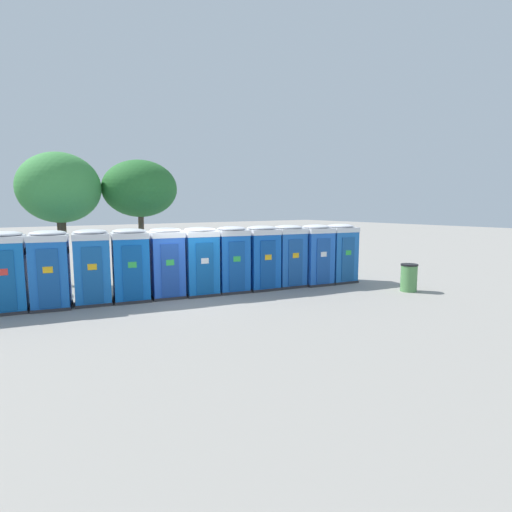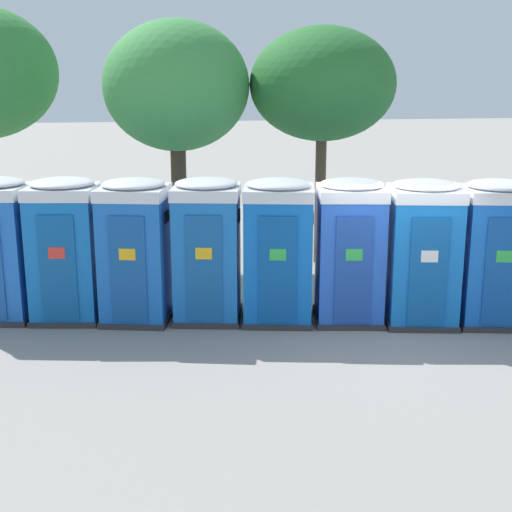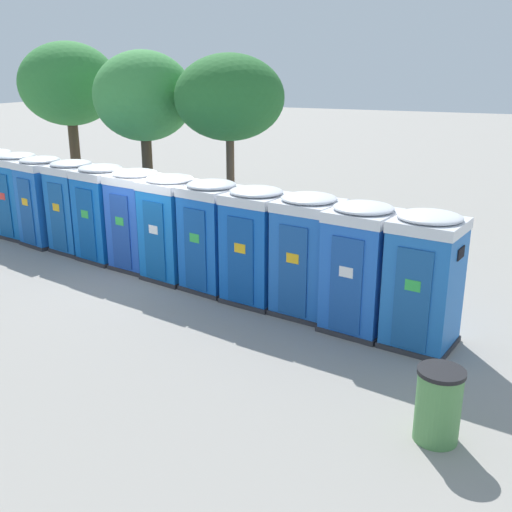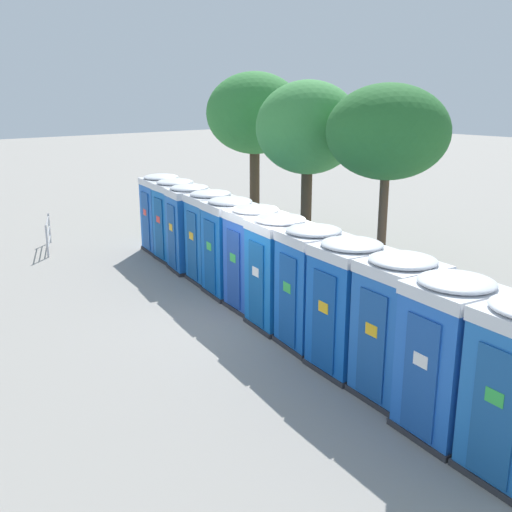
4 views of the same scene
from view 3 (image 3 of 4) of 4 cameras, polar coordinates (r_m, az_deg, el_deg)
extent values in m
plane|color=gray|center=(15.08, -10.27, -1.84)|extent=(120.00, 120.00, 0.00)
cube|color=#2D2D33|center=(20.60, -23.03, 2.43)|extent=(1.45, 1.42, 0.10)
cube|color=black|center=(19.73, -22.75, 7.32)|extent=(0.09, 0.36, 0.20)
cube|color=#2D2D33|center=(19.56, -21.13, 1.90)|extent=(1.37, 1.37, 0.10)
cube|color=blue|center=(19.31, -21.49, 5.04)|extent=(1.30, 1.31, 2.10)
cube|color=#0E5097|center=(19.01, -22.90, 4.46)|extent=(0.62, 0.13, 1.85)
cube|color=red|center=(18.95, -23.04, 5.26)|extent=(0.28, 0.05, 0.20)
cube|color=black|center=(18.71, -20.72, 7.06)|extent=(0.08, 0.36, 0.20)
cube|color=silver|center=(19.12, -21.87, 8.40)|extent=(1.34, 1.35, 0.20)
ellipsoid|color=silver|center=(19.10, -21.93, 8.84)|extent=(1.28, 1.28, 0.18)
cube|color=#2D2D33|center=(18.52, -19.14, 1.27)|extent=(1.42, 1.44, 0.10)
cube|color=blue|center=(18.25, -19.48, 4.58)|extent=(1.35, 1.37, 2.10)
cube|color=#144C99|center=(17.98, -21.02, 3.98)|extent=(0.60, 0.17, 1.85)
cube|color=yellow|center=(17.91, -21.17, 4.83)|extent=(0.27, 0.07, 0.20)
cube|color=black|center=(17.64, -18.72, 6.68)|extent=(0.11, 0.36, 0.20)
cube|color=silver|center=(18.05, -19.86, 8.14)|extent=(1.39, 1.41, 0.20)
ellipsoid|color=silver|center=(18.03, -19.91, 8.61)|extent=(1.32, 1.34, 0.18)
cube|color=#2D2D33|center=(17.58, -16.53, 0.69)|extent=(1.38, 1.40, 0.10)
cube|color=blue|center=(17.31, -16.84, 4.17)|extent=(1.32, 1.34, 2.10)
cube|color=#13519A|center=(17.00, -18.38, 3.52)|extent=(0.61, 0.15, 1.85)
cube|color=yellow|center=(16.92, -18.52, 4.41)|extent=(0.28, 0.06, 0.20)
cube|color=black|center=(16.72, -15.87, 6.38)|extent=(0.09, 0.36, 0.20)
cube|color=silver|center=(17.09, -17.18, 7.92)|extent=(1.36, 1.38, 0.20)
ellipsoid|color=silver|center=(17.07, -17.23, 8.41)|extent=(1.29, 1.31, 0.18)
cube|color=#2D2D33|center=(16.61, -13.99, -0.08)|extent=(1.44, 1.42, 0.10)
cube|color=blue|center=(16.32, -14.28, 3.60)|extent=(1.37, 1.36, 2.10)
cube|color=#0C4C9C|center=(15.99, -15.87, 2.90)|extent=(0.63, 0.16, 1.85)
cube|color=green|center=(15.92, -16.01, 3.85)|extent=(0.28, 0.07, 0.20)
cube|color=black|center=(15.71, -13.10, 5.90)|extent=(0.10, 0.36, 0.20)
cube|color=silver|center=(16.09, -14.59, 7.57)|extent=(1.42, 1.40, 0.20)
ellipsoid|color=silver|center=(16.07, -14.63, 8.10)|extent=(1.35, 1.33, 0.18)
cube|color=#2D2D33|center=(15.73, -10.95, -0.88)|extent=(1.36, 1.38, 0.10)
cube|color=blue|center=(15.42, -11.19, 3.00)|extent=(1.30, 1.32, 2.10)
cube|color=#1B449F|center=(15.05, -12.76, 2.24)|extent=(0.61, 0.14, 1.85)
cube|color=green|center=(14.97, -12.88, 3.25)|extent=(0.28, 0.06, 0.20)
cube|color=black|center=(14.85, -9.81, 5.44)|extent=(0.09, 0.36, 0.20)
cube|color=silver|center=(15.18, -11.45, 7.20)|extent=(1.34, 1.36, 0.20)
ellipsoid|color=silver|center=(15.15, -11.48, 7.76)|extent=(1.27, 1.29, 0.18)
cube|color=#2D2D33|center=(14.82, -7.84, -1.87)|extent=(1.43, 1.41, 0.10)
cube|color=blue|center=(14.50, -8.02, 2.24)|extent=(1.36, 1.35, 2.10)
cube|color=#0F529F|center=(14.12, -9.65, 1.42)|extent=(0.63, 0.16, 1.85)
cube|color=white|center=(14.04, -9.76, 2.49)|extent=(0.28, 0.06, 0.20)
cube|color=black|center=(13.92, -6.40, 4.78)|extent=(0.09, 0.36, 0.20)
cube|color=silver|center=(14.24, -8.22, 6.70)|extent=(1.40, 1.39, 0.20)
ellipsoid|color=silver|center=(14.21, -8.24, 7.29)|extent=(1.33, 1.32, 0.18)
cube|color=#2D2D33|center=(14.05, -4.06, -2.85)|extent=(1.41, 1.42, 0.10)
cube|color=blue|center=(13.70, -4.16, 1.46)|extent=(1.35, 1.35, 2.10)
cube|color=#11499A|center=(13.31, -5.81, 0.58)|extent=(0.61, 0.16, 1.85)
cube|color=green|center=(13.22, -5.90, 1.71)|extent=(0.28, 0.07, 0.20)
cube|color=black|center=(13.15, -2.33, 4.11)|extent=(0.10, 0.36, 0.20)
cube|color=silver|center=(13.43, -4.27, 6.17)|extent=(1.39, 1.39, 0.20)
ellipsoid|color=silver|center=(13.40, -4.28, 6.80)|extent=(1.32, 1.33, 0.18)
cube|color=#2D2D33|center=(13.31, 0.02, -4.00)|extent=(1.41, 1.38, 0.10)
cube|color=blue|center=(12.94, 0.02, 0.53)|extent=(1.35, 1.32, 2.10)
cube|color=#0F4698|center=(12.51, -1.50, -0.46)|extent=(0.64, 0.14, 1.85)
cube|color=yellow|center=(12.41, -1.55, 0.73)|extent=(0.28, 0.05, 0.20)
cube|color=black|center=(12.43, 2.31, 3.31)|extent=(0.08, 0.36, 0.20)
cube|color=silver|center=(12.65, 0.02, 5.51)|extent=(1.39, 1.36, 0.20)
ellipsoid|color=silver|center=(12.62, 0.02, 6.18)|extent=(1.32, 1.29, 0.18)
cube|color=#2D2D33|center=(12.72, 4.78, -5.12)|extent=(1.40, 1.38, 0.10)
cube|color=blue|center=(12.34, 4.91, -0.41)|extent=(1.33, 1.31, 2.10)
cube|color=#174B97|center=(11.88, 3.51, -1.48)|extent=(0.64, 0.13, 1.85)
cube|color=yellow|center=(11.78, 3.49, -0.23)|extent=(0.28, 0.05, 0.20)
cube|color=black|center=(11.86, 7.50, 2.47)|extent=(0.08, 0.36, 0.20)
cube|color=silver|center=(12.03, 5.06, 4.81)|extent=(1.37, 1.35, 0.20)
ellipsoid|color=silver|center=(12.00, 5.08, 5.51)|extent=(1.30, 1.29, 0.18)
cube|color=#2D2D33|center=(12.08, 9.59, -6.59)|extent=(1.42, 1.40, 0.10)
cube|color=blue|center=(11.68, 9.86, -1.67)|extent=(1.35, 1.33, 2.10)
cube|color=#194B9E|center=(11.21, 8.54, -2.85)|extent=(0.64, 0.14, 1.85)
cube|color=white|center=(11.10, 8.56, -1.54)|extent=(0.28, 0.06, 0.20)
cube|color=black|center=(11.23, 12.80, 1.31)|extent=(0.09, 0.36, 0.20)
cube|color=silver|center=(11.36, 10.17, 3.82)|extent=(1.40, 1.37, 0.20)
ellipsoid|color=silver|center=(11.32, 10.21, 4.56)|extent=(1.33, 1.30, 0.18)
cube|color=#2D2D33|center=(11.68, 15.22, -7.87)|extent=(1.40, 1.38, 0.10)
cube|color=blue|center=(11.26, 15.67, -2.81)|extent=(1.34, 1.31, 2.10)
cube|color=#195094|center=(10.77, 14.61, -4.10)|extent=(0.64, 0.13, 1.85)
cube|color=green|center=(10.66, 14.69, -2.76)|extent=(0.28, 0.05, 0.20)
cube|color=black|center=(10.88, 18.94, 0.25)|extent=(0.08, 0.36, 0.20)
cube|color=silver|center=(10.93, 16.16, 2.85)|extent=(1.38, 1.35, 0.20)
ellipsoid|color=silver|center=(10.89, 16.23, 3.62)|extent=(1.31, 1.29, 0.18)
cylinder|color=brown|center=(18.45, -2.45, 7.44)|extent=(0.25, 0.25, 3.39)
ellipsoid|color=#286B2D|center=(18.18, -2.55, 14.86)|extent=(3.25, 3.25, 2.51)
cylinder|color=#4C3826|center=(20.34, -10.27, 7.95)|extent=(0.35, 0.35, 3.27)
ellipsoid|color=#3D8C42|center=(20.08, -10.65, 14.75)|extent=(3.20, 3.20, 2.83)
cylinder|color=#4C3826|center=(24.29, -16.84, 9.30)|extent=(0.38, 0.38, 3.49)
ellipsoid|color=#337F38|center=(24.09, -17.40, 15.37)|extent=(3.63, 3.63, 3.03)
cylinder|color=#518C4C|center=(8.80, 16.94, -13.60)|extent=(0.62, 0.62, 1.02)
cylinder|color=black|center=(8.54, 17.27, -10.50)|extent=(0.65, 0.65, 0.06)
camera|label=1|loc=(14.59, -70.26, -0.66)|focal=28.00mm
camera|label=2|loc=(12.54, -63.69, 4.56)|focal=50.00mm
camera|label=4|loc=(3.58, 54.51, 12.70)|focal=42.00mm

